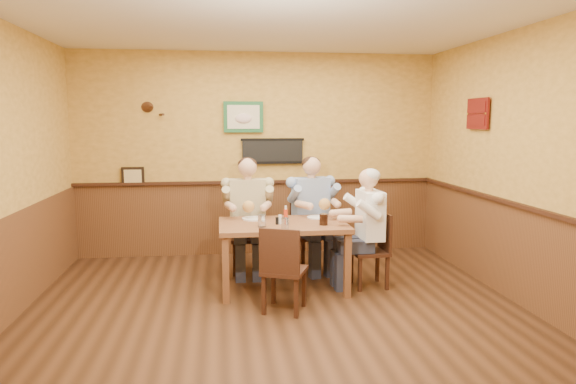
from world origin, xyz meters
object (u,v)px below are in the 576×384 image
Objects in this scene: chair_back_left at (248,237)px; pepper_shaker at (277,221)px; dining_table at (283,231)px; chair_right_end at (369,250)px; chair_near_side at (284,268)px; diner_blue_polo at (311,219)px; water_glass_left at (262,221)px; water_glass_mid at (285,224)px; hot_sauce_bottle at (286,216)px; diner_tan_shirt at (248,221)px; salt_shaker at (280,219)px; chair_back_right at (310,234)px; cola_tumbler at (324,219)px; diner_white_elder at (370,234)px.

pepper_shaker is at bearing -68.37° from chair_back_left.
chair_back_left is (-0.35, 0.69, -0.21)m from dining_table.
chair_near_side is (-1.04, -0.62, 0.01)m from chair_right_end.
diner_blue_polo is 1.15m from water_glass_left.
chair_right_end is at bearing 16.52° from water_glass_mid.
chair_back_left is at bearing -55.72° from chair_near_side.
chair_right_end reaches higher than dining_table.
hot_sauce_bottle is 2.21× the size of pepper_shaker.
salt_shaker is at bearing -65.52° from diner_tan_shirt.
hot_sauce_bottle reaches higher than chair_back_right.
diner_tan_shirt is 1.17m from cola_tumbler.
diner_white_elder is (0.54, -0.78, 0.15)m from chair_back_right.
water_glass_mid is at bearing -125.02° from chair_back_right.
chair_right_end is 0.98× the size of chair_near_side.
chair_right_end is (0.54, -0.78, -0.03)m from chair_back_right.
salt_shaker is (0.31, -0.75, 0.16)m from diner_tan_shirt.
pepper_shaker is at bearing 30.81° from water_glass_left.
water_glass_mid is (0.33, -1.04, 0.36)m from chair_back_left.
diner_tan_shirt reaches higher than pepper_shaker.
chair_back_left reaches higher than dining_table.
chair_near_side is (-0.51, -1.40, -0.02)m from chair_back_right.
diner_tan_shirt is at bearing 96.75° from water_glass_left.
dining_table is 0.48m from cola_tumbler.
water_glass_left reaches higher than chair_right_end.
water_glass_mid is at bearing -76.13° from diner_white_elder.
chair_near_side reaches higher than salt_shaker.
salt_shaker is 1.24× the size of pepper_shaker.
water_glass_mid is (0.05, 0.33, 0.38)m from chair_near_side.
water_glass_left is at bearing -81.24° from chair_back_left.
chair_near_side is at bearing -61.94° from chair_right_end.
chair_back_right reaches higher than cola_tumbler.
dining_table is 1.66× the size of chair_right_end.
water_glass_mid is at bearing -157.97° from cola_tumbler.
cola_tumbler is (-0.02, -0.89, 0.36)m from chair_back_right.
water_glass_left is 0.30m from hot_sauce_bottle.
diner_tan_shirt reaches higher than water_glass_mid.
diner_blue_polo is (0.44, 0.72, -0.02)m from dining_table.
dining_table is at bearing -133.12° from diner_blue_polo.
diner_tan_shirt reaches higher than water_glass_left.
dining_table is 0.19m from hot_sauce_bottle.
diner_blue_polo is 0.95m from diner_white_elder.
hot_sauce_bottle is at bearing -61.02° from chair_back_left.
chair_back_right is 1.19m from water_glass_left.
dining_table is 0.87m from chair_back_right.
salt_shaker is (-0.46, 0.11, -0.01)m from cola_tumbler.
water_glass_left reaches higher than chair_near_side.
chair_back_right is 0.70× the size of diner_tan_shirt.
chair_back_right is 0.19m from diner_blue_polo.
chair_near_side is 1.50m from diner_blue_polo.
cola_tumbler is (0.44, 0.18, -0.00)m from water_glass_mid.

